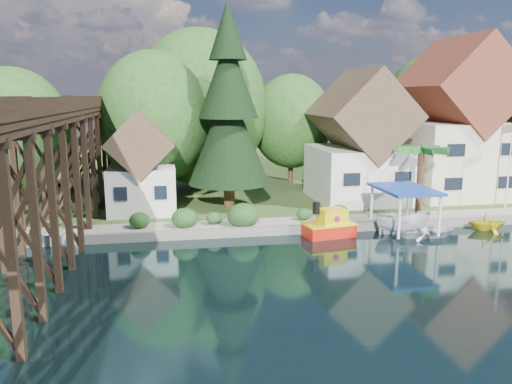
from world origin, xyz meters
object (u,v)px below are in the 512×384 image
Objects in this scene: shed at (142,169)px; tugboat at (330,225)px; palm_tree at (422,152)px; house_left at (360,146)px; flagpole at (512,151)px; boat_white_a at (427,230)px; boat_canopy at (403,214)px; conifer at (228,111)px; trestle_bridge at (40,168)px; house_center at (455,129)px; boat_yellow at (487,221)px.

tugboat is at bearing -30.33° from shed.
shed is 2.13× the size of tugboat.
shed is 20.94m from palm_tree.
flagpole is at bearing -28.76° from house_left.
shed is 21.20m from boat_white_a.
boat_white_a is at bearing -33.84° from boat_canopy.
palm_tree is 6.21m from boat_white_a.
house_left reaches higher than shed.
palm_tree is at bearing -69.56° from house_left.
conifer reaches higher than palm_tree.
boat_white_a is (12.40, -8.84, -7.72)m from conifer.
boat_canopy is at bearing -91.27° from house_left.
house_left is 11.65m from flagpole.
conifer is at bearing 39.60° from trestle_bridge.
house_left is at bearing 110.44° from palm_tree.
house_left is at bearing 58.76° from tugboat.
tugboat is 0.74× the size of boat_canopy.
house_left is at bearing 5.68° from conifer.
house_center is 14.20m from boat_canopy.
shed is 14.94m from tugboat.
conifer is at bearing 73.45° from boat_yellow.
tugboat is at bearing 6.31° from trestle_bridge.
boat_yellow is (24.00, -7.85, -3.13)m from shed.
boat_yellow is at bearing -25.47° from conifer.
tugboat is 5.23m from boat_canopy.
flagpole is 1.49× the size of boat_canopy.
flagpole is 2.03× the size of tugboat.
conifer is at bearing 3.24° from shed.
flagpole is at bearing -78.79° from house_center.
palm_tree is 1.48× the size of tugboat.
boat_canopy is (11.07, -7.95, -6.77)m from conifer.
palm_tree is 6.61m from boat_yellow.
shed is 28.53m from flagpole.
palm_tree is at bearing 18.68° from tugboat.
shed is 8.01m from conifer.
trestle_bridge is 2.78× the size of conifer.
boat_canopy is at bearing -35.69° from conifer.
house_center is 3.42× the size of boat_white_a.
conifer reaches higher than shed.
shed is (-18.00, -1.50, -1.31)m from house_left.
flagpole is at bearing 18.40° from boat_canopy.
boat_yellow is at bearing -80.43° from boat_white_a.
boat_yellow is (6.00, -9.35, -4.44)m from house_left.
house_left reaches higher than boat_yellow.
house_left is 11.96m from boat_yellow.
flagpole is 11.58m from boat_canopy.
shed is at bearing 171.72° from flagpole.
palm_tree is 7.90m from flagpole.
shed reaches higher than boat_canopy.
boat_yellow reaches higher than boat_white_a.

